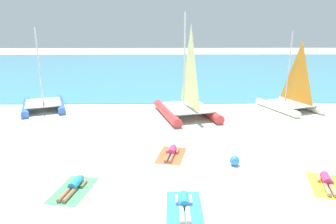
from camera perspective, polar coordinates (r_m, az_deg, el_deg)
The scene contains 14 objects.
ground_plane at distance 20.40m, azimuth -0.21°, elevation 0.42°, with size 120.00×120.00×0.00m, color silver.
ocean_water at distance 41.58m, azimuth -0.56°, elevation 8.35°, with size 120.00×40.00×0.05m, color teal.
sailboat_red at distance 18.81m, azimuth 3.58°, elevation 1.99°, with size 4.14×5.39×6.24m.
sailboat_blue at distance 21.91m, azimuth -22.48°, elevation 2.44°, with size 3.92×4.78×5.36m.
sailboat_white at distance 21.84m, azimuth 22.09°, elevation 2.34°, with size 3.70×4.54×5.11m.
towel_leftmost at distance 11.20m, azimuth -17.34°, elevation -13.81°, with size 1.10×1.90×0.01m, color #4CB266.
sunbather_leftmost at distance 11.19m, azimuth -17.24°, elevation -13.09°, with size 0.69×1.56×0.30m.
towel_center_left at distance 13.32m, azimuth 0.61°, elevation -8.11°, with size 1.10×1.90×0.01m, color #EA5933.
sunbather_center_left at distance 13.33m, azimuth 0.67°, elevation -7.51°, with size 0.73×1.56×0.30m.
towel_center_right at distance 9.84m, azimuth 3.05°, elevation -17.49°, with size 1.10×1.90×0.01m, color #338CD8.
sunbather_center_right at distance 9.83m, azimuth 3.04°, elevation -16.67°, with size 0.55×1.56×0.30m.
towel_rightmost at distance 12.34m, azimuth 27.65°, elevation -12.11°, with size 1.10×1.90×0.01m, color yellow.
sunbather_rightmost at distance 12.34m, azimuth 27.66°, elevation -11.45°, with size 0.80×1.55×0.30m.
beach_ball at distance 12.64m, azimuth 12.40°, elevation -8.90°, with size 0.40×0.40×0.40m, color #337FE5.
Camera 1 is at (-0.23, -9.67, 5.40)m, focal length 32.45 mm.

